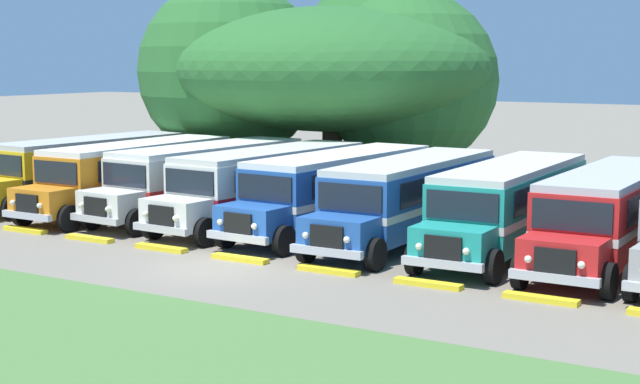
% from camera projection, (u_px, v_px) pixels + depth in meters
% --- Properties ---
extents(ground_plane, '(220.00, 220.00, 0.00)m').
position_uv_depth(ground_plane, '(217.00, 268.00, 28.87)').
color(ground_plane, slate).
extents(parked_bus_slot_0, '(3.32, 10.94, 2.82)m').
position_uv_depth(parked_bus_slot_0, '(88.00, 167.00, 41.73)').
color(parked_bus_slot_0, yellow).
rests_on(parked_bus_slot_0, ground_plane).
extents(parked_bus_slot_1, '(2.71, 10.84, 2.82)m').
position_uv_depth(parked_bus_slot_1, '(135.00, 173.00, 39.36)').
color(parked_bus_slot_1, orange).
rests_on(parked_bus_slot_1, ground_plane).
extents(parked_bus_slot_2, '(3.36, 10.94, 2.82)m').
position_uv_depth(parked_bus_slot_2, '(205.00, 176.00, 38.38)').
color(parked_bus_slot_2, silver).
rests_on(parked_bus_slot_2, ground_plane).
extents(parked_bus_slot_3, '(3.26, 10.93, 2.82)m').
position_uv_depth(parked_bus_slot_3, '(267.00, 182.00, 36.50)').
color(parked_bus_slot_3, silver).
rests_on(parked_bus_slot_3, ground_plane).
extents(parked_bus_slot_4, '(3.15, 10.90, 2.82)m').
position_uv_depth(parked_bus_slot_4, '(337.00, 187.00, 35.03)').
color(parked_bus_slot_4, '#23519E').
rests_on(parked_bus_slot_4, ground_plane).
extents(parked_bus_slot_5, '(2.84, 10.86, 2.82)m').
position_uv_depth(parked_bus_slot_5, '(410.00, 195.00, 33.00)').
color(parked_bus_slot_5, '#23519E').
rests_on(parked_bus_slot_5, ground_plane).
extents(parked_bus_slot_6, '(3.00, 10.88, 2.82)m').
position_uv_depth(parked_bus_slot_6, '(509.00, 203.00, 31.38)').
color(parked_bus_slot_6, teal).
rests_on(parked_bus_slot_6, ground_plane).
extents(parked_bus_slot_7, '(2.81, 10.86, 2.82)m').
position_uv_depth(parked_bus_slot_7, '(611.00, 211.00, 29.61)').
color(parked_bus_slot_7, red).
rests_on(parked_bus_slot_7, ground_plane).
extents(curb_wheelstop_1, '(2.00, 0.36, 0.15)m').
position_uv_depth(curb_wheelstop_1, '(25.00, 230.00, 34.84)').
color(curb_wheelstop_1, yellow).
rests_on(curb_wheelstop_1, ground_plane).
extents(curb_wheelstop_2, '(2.00, 0.36, 0.15)m').
position_uv_depth(curb_wheelstop_2, '(90.00, 238.00, 33.18)').
color(curb_wheelstop_2, yellow).
rests_on(curb_wheelstop_2, ground_plane).
extents(curb_wheelstop_3, '(2.00, 0.36, 0.15)m').
position_uv_depth(curb_wheelstop_3, '(161.00, 248.00, 31.52)').
color(curb_wheelstop_3, yellow).
rests_on(curb_wheelstop_3, ground_plane).
extents(curb_wheelstop_4, '(2.00, 0.36, 0.15)m').
position_uv_depth(curb_wheelstop_4, '(240.00, 259.00, 29.86)').
color(curb_wheelstop_4, yellow).
rests_on(curb_wheelstop_4, ground_plane).
extents(curb_wheelstop_5, '(2.00, 0.36, 0.15)m').
position_uv_depth(curb_wheelstop_5, '(329.00, 270.00, 28.20)').
color(curb_wheelstop_5, yellow).
rests_on(curb_wheelstop_5, ground_plane).
extents(curb_wheelstop_6, '(2.00, 0.36, 0.15)m').
position_uv_depth(curb_wheelstop_6, '(428.00, 284.00, 26.54)').
color(curb_wheelstop_6, yellow).
rests_on(curb_wheelstop_6, ground_plane).
extents(curb_wheelstop_7, '(2.00, 0.36, 0.15)m').
position_uv_depth(curb_wheelstop_7, '(541.00, 299.00, 24.88)').
color(curb_wheelstop_7, yellow).
rests_on(curb_wheelstop_7, ground_plane).
extents(broad_shade_tree, '(17.26, 16.29, 10.62)m').
position_uv_depth(broad_shade_tree, '(331.00, 69.00, 46.81)').
color(broad_shade_tree, brown).
rests_on(broad_shade_tree, ground_plane).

